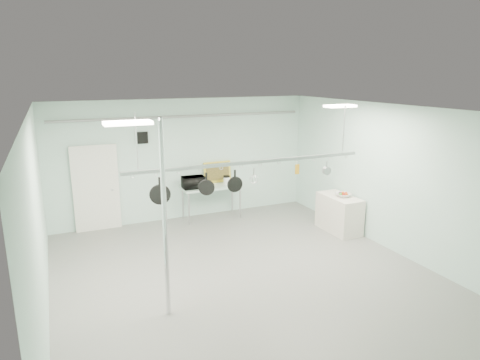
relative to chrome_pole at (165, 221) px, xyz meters
name	(u,v)px	position (x,y,z in m)	size (l,w,h in m)	color
floor	(247,278)	(1.70, 0.60, -1.60)	(8.00, 8.00, 0.00)	gray
ceiling	(248,111)	(1.70, 0.60, 1.59)	(7.00, 8.00, 0.02)	silver
back_wall	(185,159)	(1.70, 4.59, 0.00)	(7.00, 0.02, 3.20)	silver
right_wall	(395,180)	(5.19, 0.60, 0.00)	(0.02, 8.00, 3.20)	silver
door	(96,189)	(-0.60, 4.54, -0.55)	(1.10, 0.10, 2.20)	silver
wall_vent	(142,138)	(0.60, 4.57, 0.65)	(0.30, 0.04, 0.30)	black
conduit_pipe	(184,116)	(1.70, 4.50, 1.15)	(0.07, 0.07, 6.60)	gray
chrome_pole	(165,221)	(0.00, 0.00, 0.00)	(0.08, 0.08, 3.20)	silver
prep_table	(211,188)	(2.30, 4.20, -0.77)	(1.60, 0.70, 0.91)	silver
side_cabinet	(339,214)	(4.85, 2.00, -1.15)	(0.60, 1.20, 0.90)	silver
pot_rack	(251,161)	(1.90, 0.90, 0.63)	(4.80, 0.06, 1.00)	#B7B7BC
light_panel_left	(128,123)	(-0.50, -0.20, 1.56)	(0.65, 0.30, 0.05)	white
light_panel_right	(340,106)	(4.10, 1.20, 1.56)	(0.65, 0.30, 0.05)	white
microwave	(193,182)	(1.79, 4.16, -0.54)	(0.57, 0.38, 0.31)	black
coffee_canister	(227,181)	(2.74, 4.19, -0.60)	(0.17, 0.17, 0.20)	white
painting_large	(217,172)	(2.59, 4.50, -0.41)	(0.78, 0.05, 0.58)	gold
painting_small	(223,177)	(2.76, 4.50, -0.57)	(0.30, 0.04, 0.25)	black
fruit_bowl	(343,195)	(4.89, 1.93, -0.66)	(0.37, 0.37, 0.09)	silver
skillet_left	(160,191)	(0.15, 0.90, 0.24)	(0.36, 0.06, 0.50)	black
skillet_mid	(206,184)	(1.01, 0.90, 0.28)	(0.29, 0.06, 0.41)	black
skillet_right	(235,181)	(1.57, 0.90, 0.28)	(0.30, 0.06, 0.42)	black
whisk	(254,175)	(1.97, 0.90, 0.34)	(0.17, 0.17, 0.29)	#B1B2B6
grater	(297,169)	(2.92, 0.90, 0.38)	(0.09, 0.02, 0.22)	gold
saucepan	(327,168)	(3.62, 0.90, 0.34)	(0.17, 0.10, 0.29)	silver
fruit_cluster	(343,193)	(4.89, 1.93, -0.62)	(0.24, 0.24, 0.09)	#A71A0F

